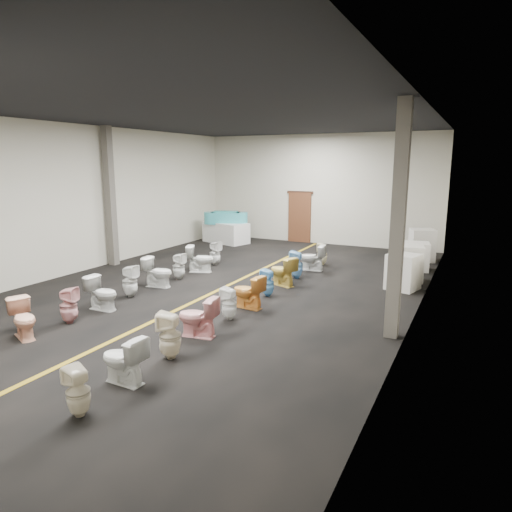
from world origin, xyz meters
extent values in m
plane|color=black|center=(0.00, 0.00, 0.00)|extent=(16.00, 16.00, 0.00)
plane|color=black|center=(0.00, 0.00, 4.50)|extent=(16.00, 16.00, 0.00)
plane|color=beige|center=(0.00, 8.00, 2.25)|extent=(10.00, 0.00, 10.00)
plane|color=beige|center=(-5.00, 0.00, 2.25)|extent=(0.00, 16.00, 16.00)
plane|color=beige|center=(5.00, 0.00, 2.25)|extent=(0.00, 16.00, 16.00)
cube|color=olive|center=(0.00, 0.00, 0.00)|extent=(0.12, 15.60, 0.01)
cube|color=#562D19|center=(-0.80, 7.94, 1.05)|extent=(1.00, 0.10, 2.10)
cube|color=#331C11|center=(-0.80, 7.95, 2.12)|extent=(1.15, 0.08, 0.10)
cube|color=#59544C|center=(-4.75, 1.00, 2.25)|extent=(0.25, 0.25, 4.50)
cube|color=#59544C|center=(4.75, -1.50, 2.25)|extent=(0.25, 0.25, 4.50)
cube|color=silver|center=(-3.53, 6.38, 0.43)|extent=(2.14, 1.48, 0.86)
cube|color=teal|center=(-3.53, 6.38, 1.05)|extent=(1.35, 1.02, 0.50)
cylinder|color=teal|center=(-4.10, 6.18, 1.05)|extent=(0.66, 0.66, 0.50)
cylinder|color=teal|center=(-2.97, 6.58, 1.05)|extent=(0.66, 0.66, 0.50)
cube|color=teal|center=(-3.53, 6.38, 1.25)|extent=(1.09, 0.77, 0.20)
cube|color=white|center=(4.40, 2.13, 0.48)|extent=(0.92, 0.92, 0.96)
cube|color=silver|center=(4.40, 3.16, 0.52)|extent=(0.90, 0.90, 1.03)
cube|color=silver|center=(4.40, 4.64, 0.44)|extent=(0.90, 0.90, 0.88)
cube|color=beige|center=(4.40, 6.17, 0.55)|extent=(1.00, 1.00, 1.11)
imported|color=#FAB794|center=(-1.64, -4.74, 0.39)|extent=(0.86, 0.69, 0.77)
imported|color=#D49596|center=(-1.52, -3.76, 0.39)|extent=(0.45, 0.45, 0.79)
imported|color=silver|center=(-1.56, -2.75, 0.39)|extent=(0.77, 0.44, 0.79)
imported|color=white|center=(-1.68, -1.69, 0.41)|extent=(0.42, 0.42, 0.83)
imported|color=silver|center=(-1.66, -0.58, 0.41)|extent=(0.87, 0.58, 0.82)
imported|color=silver|center=(-1.63, 0.33, 0.39)|extent=(0.38, 0.37, 0.78)
imported|color=white|center=(-1.58, 1.40, 0.42)|extent=(0.93, 0.73, 0.83)
imported|color=white|center=(-1.68, 2.43, 0.40)|extent=(0.44, 0.43, 0.80)
imported|color=beige|center=(1.51, -6.31, 0.35)|extent=(0.39, 0.39, 0.71)
imported|color=white|center=(1.39, -5.32, 0.39)|extent=(0.77, 0.46, 0.77)
imported|color=#F3E5CA|center=(1.49, -4.26, 0.42)|extent=(0.48, 0.47, 0.84)
imported|color=#F2A3A4|center=(1.35, -3.19, 0.40)|extent=(0.85, 0.56, 0.81)
imported|color=white|center=(1.41, -2.06, 0.36)|extent=(0.33, 0.32, 0.72)
imported|color=orange|center=(1.41, -1.16, 0.40)|extent=(0.83, 0.54, 0.79)
imported|color=#6AB2E4|center=(1.42, -0.08, 0.35)|extent=(0.35, 0.34, 0.71)
imported|color=gold|center=(1.35, 1.04, 0.41)|extent=(0.92, 0.73, 0.82)
imported|color=#7AB2E0|center=(1.41, 1.95, 0.41)|extent=(0.41, 0.41, 0.82)
imported|color=silver|center=(1.47, 3.13, 0.41)|extent=(0.84, 0.52, 0.82)
imported|color=#F2E8C2|center=(1.51, 4.03, 0.37)|extent=(0.41, 0.40, 0.75)
camera|label=1|loc=(6.12, -10.27, 3.35)|focal=32.00mm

